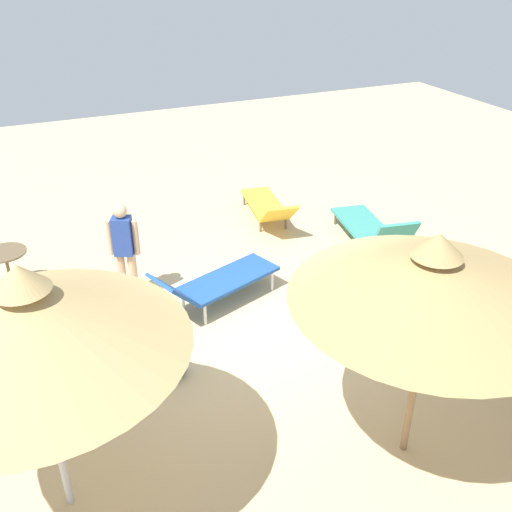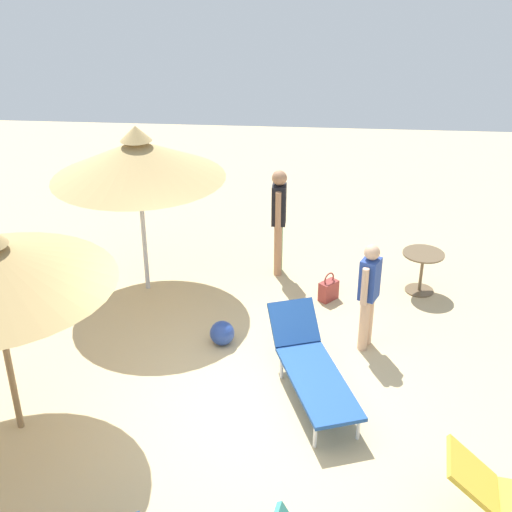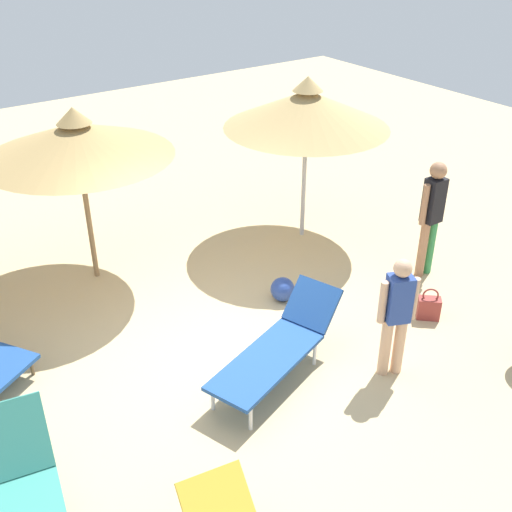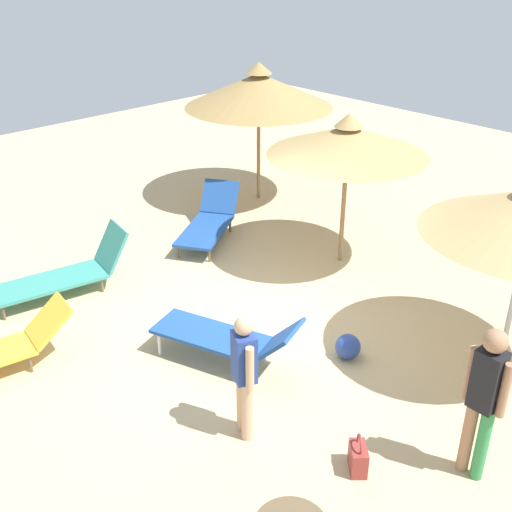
# 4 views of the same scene
# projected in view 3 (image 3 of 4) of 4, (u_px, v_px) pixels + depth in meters

# --- Properties ---
(ground) EXTENTS (24.00, 24.00, 0.10)m
(ground) POSITION_uv_depth(u_px,v_px,m) (218.00, 346.00, 7.87)
(ground) COLOR tan
(parasol_umbrella_far_right) EXTENTS (2.56, 2.56, 2.64)m
(parasol_umbrella_far_right) POSITION_uv_depth(u_px,v_px,m) (307.00, 109.00, 9.34)
(parasol_umbrella_far_right) COLOR #B2B2B7
(parasol_umbrella_far_right) RESTS_ON ground
(parasol_umbrella_back) EXTENTS (2.59, 2.59, 2.56)m
(parasol_umbrella_back) POSITION_uv_depth(u_px,v_px,m) (77.00, 140.00, 8.21)
(parasol_umbrella_back) COLOR olive
(parasol_umbrella_back) RESTS_ON ground
(lounge_chair_near_right) EXTENTS (2.08, 1.23, 0.82)m
(lounge_chair_near_right) POSITION_uv_depth(u_px,v_px,m) (279.00, 346.00, 7.14)
(lounge_chair_near_right) COLOR #1E478C
(lounge_chair_near_right) RESTS_ON ground
(person_standing_edge) EXTENTS (0.45, 0.24, 1.78)m
(person_standing_edge) POSITION_uv_depth(u_px,v_px,m) (432.00, 212.00, 8.81)
(person_standing_edge) COLOR #338C4C
(person_standing_edge) RESTS_ON ground
(person_standing_far_right) EXTENTS (0.43, 0.31, 1.54)m
(person_standing_far_right) POSITION_uv_depth(u_px,v_px,m) (397.00, 312.00, 6.94)
(person_standing_far_right) COLOR tan
(person_standing_far_right) RESTS_ON ground
(handbag) EXTENTS (0.33, 0.33, 0.47)m
(handbag) POSITION_uv_depth(u_px,v_px,m) (429.00, 307.00, 8.24)
(handbag) COLOR maroon
(handbag) RESTS_ON ground
(beach_ball) EXTENTS (0.34, 0.34, 0.34)m
(beach_ball) POSITION_uv_depth(u_px,v_px,m) (283.00, 289.00, 8.62)
(beach_ball) COLOR navy
(beach_ball) RESTS_ON ground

